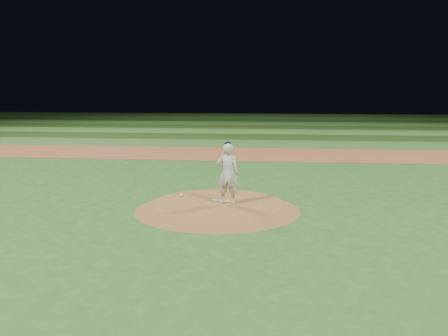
{
  "coord_description": "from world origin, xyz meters",
  "views": [
    {
      "loc": [
        1.97,
        -16.09,
        4.09
      ],
      "look_at": [
        0.0,
        2.0,
        1.1
      ],
      "focal_mm": 40.0,
      "sensor_mm": 36.0,
      "label": 1
    }
  ],
  "objects_px": {
    "pitchers_mound": "(218,206)",
    "pitcher_on_mound": "(228,173)",
    "pitching_rubber": "(220,201)",
    "rosin_bag": "(181,195)"
  },
  "relations": [
    {
      "from": "pitchers_mound",
      "to": "rosin_bag",
      "type": "bearing_deg",
      "value": 148.25
    },
    {
      "from": "pitching_rubber",
      "to": "pitcher_on_mound",
      "type": "xyz_separation_m",
      "value": [
        0.29,
        -0.34,
        1.0
      ]
    },
    {
      "from": "pitcher_on_mound",
      "to": "pitching_rubber",
      "type": "bearing_deg",
      "value": 130.05
    },
    {
      "from": "rosin_bag",
      "to": "pitchers_mound",
      "type": "bearing_deg",
      "value": -31.75
    },
    {
      "from": "pitching_rubber",
      "to": "rosin_bag",
      "type": "height_order",
      "value": "rosin_bag"
    },
    {
      "from": "pitching_rubber",
      "to": "pitcher_on_mound",
      "type": "relative_size",
      "value": 0.31
    },
    {
      "from": "pitching_rubber",
      "to": "pitcher_on_mound",
      "type": "distance_m",
      "value": 1.1
    },
    {
      "from": "pitching_rubber",
      "to": "rosin_bag",
      "type": "xyz_separation_m",
      "value": [
        -1.46,
        0.61,
        0.02
      ]
    },
    {
      "from": "pitchers_mound",
      "to": "pitcher_on_mound",
      "type": "xyz_separation_m",
      "value": [
        0.35,
        -0.09,
        1.15
      ]
    },
    {
      "from": "pitchers_mound",
      "to": "pitcher_on_mound",
      "type": "bearing_deg",
      "value": -14.58
    }
  ]
}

